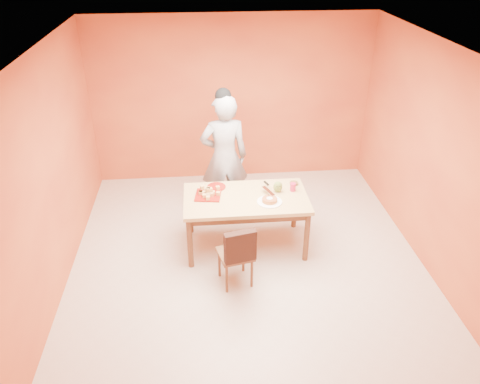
{
  "coord_description": "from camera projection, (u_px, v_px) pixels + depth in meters",
  "views": [
    {
      "loc": [
        -0.54,
        -4.77,
        3.8
      ],
      "look_at": [
        -0.07,
        0.3,
        0.9
      ],
      "focal_mm": 35.0,
      "sensor_mm": 36.0,
      "label": 1
    }
  ],
  "objects": [
    {
      "name": "egg_ornament",
      "position": [
        278.0,
        187.0,
        6.1
      ],
      "size": [
        0.15,
        0.14,
        0.15
      ],
      "primitive_type": "ellipsoid",
      "rotation": [
        0.0,
        0.0,
        -0.41
      ],
      "color": "olive",
      "rests_on": "dining_table"
    },
    {
      "name": "dining_table",
      "position": [
        246.0,
        203.0,
        6.07
      ],
      "size": [
        1.6,
        0.9,
        0.76
      ],
      "color": "tan",
      "rests_on": "floor"
    },
    {
      "name": "dining_chair",
      "position": [
        235.0,
        253.0,
        5.52
      ],
      "size": [
        0.47,
        0.53,
        0.84
      ],
      "rotation": [
        0.0,
        0.0,
        0.23
      ],
      "color": "brown",
      "rests_on": "floor"
    },
    {
      "name": "pastry_pile",
      "position": [
        208.0,
        191.0,
        6.02
      ],
      "size": [
        0.29,
        0.29,
        0.1
      ],
      "primitive_type": null,
      "color": "#DAB15D",
      "rests_on": "pastry_platter"
    },
    {
      "name": "checker_tin",
      "position": [
        294.0,
        183.0,
        6.31
      ],
      "size": [
        0.12,
        0.12,
        0.03
      ],
      "primitive_type": "cylinder",
      "rotation": [
        0.0,
        0.0,
        0.05
      ],
      "color": "#36210E",
      "rests_on": "dining_table"
    },
    {
      "name": "ceiling",
      "position": [
        250.0,
        51.0,
        4.71
      ],
      "size": [
        5.0,
        5.0,
        0.0
      ],
      "primitive_type": "plane",
      "rotation": [
        3.14,
        0.0,
        0.0
      ],
      "color": "white",
      "rests_on": "wall_back"
    },
    {
      "name": "cake_server",
      "position": [
        268.0,
        191.0,
        6.04
      ],
      "size": [
        0.15,
        0.27,
        0.01
      ],
      "primitive_type": "cube",
      "rotation": [
        0.0,
        0.0,
        0.38
      ],
      "color": "silver",
      "rests_on": "sponge_cake"
    },
    {
      "name": "wall_left",
      "position": [
        48.0,
        179.0,
        5.2
      ],
      "size": [
        0.0,
        5.0,
        5.0
      ],
      "primitive_type": "plane",
      "rotation": [
        1.57,
        0.0,
        1.57
      ],
      "color": "#D46631",
      "rests_on": "floor"
    },
    {
      "name": "red_dinner_plate",
      "position": [
        216.0,
        187.0,
        6.24
      ],
      "size": [
        0.25,
        0.25,
        0.01
      ],
      "primitive_type": "cylinder",
      "rotation": [
        0.0,
        0.0,
        -0.01
      ],
      "color": "maroon",
      "rests_on": "dining_table"
    },
    {
      "name": "sponge_cake",
      "position": [
        270.0,
        200.0,
        5.89
      ],
      "size": [
        0.2,
        0.2,
        0.04
      ],
      "primitive_type": "cylinder",
      "rotation": [
        0.0,
        0.0,
        0.06
      ],
      "color": "#C27432",
      "rests_on": "white_cake_plate"
    },
    {
      "name": "white_cake_plate",
      "position": [
        270.0,
        202.0,
        5.91
      ],
      "size": [
        0.39,
        0.39,
        0.01
      ],
      "primitive_type": "cylinder",
      "rotation": [
        0.0,
        0.0,
        -0.27
      ],
      "color": "white",
      "rests_on": "dining_table"
    },
    {
      "name": "wall_right",
      "position": [
        436.0,
        163.0,
        5.56
      ],
      "size": [
        0.0,
        5.0,
        5.0
      ],
      "primitive_type": "plane",
      "rotation": [
        1.57,
        0.0,
        -1.57
      ],
      "color": "#D46631",
      "rests_on": "floor"
    },
    {
      "name": "person",
      "position": [
        224.0,
        157.0,
        6.65
      ],
      "size": [
        0.72,
        0.51,
        1.87
      ],
      "primitive_type": "imported",
      "rotation": [
        0.0,
        0.0,
        3.23
      ],
      "color": "#9A9A9D",
      "rests_on": "floor"
    },
    {
      "name": "pastry_platter",
      "position": [
        208.0,
        195.0,
        6.04
      ],
      "size": [
        0.37,
        0.37,
        0.02
      ],
      "primitive_type": "cube",
      "rotation": [
        0.0,
        0.0,
        -0.15
      ],
      "color": "maroon",
      "rests_on": "dining_table"
    },
    {
      "name": "floor",
      "position": [
        248.0,
        263.0,
        6.05
      ],
      "size": [
        5.0,
        5.0,
        0.0
      ],
      "primitive_type": "plane",
      "color": "beige",
      "rests_on": "ground"
    },
    {
      "name": "magenta_glass",
      "position": [
        293.0,
        187.0,
        6.14
      ],
      "size": [
        0.09,
        0.09,
        0.11
      ],
      "primitive_type": "cylinder",
      "rotation": [
        0.0,
        0.0,
        -0.28
      ],
      "color": "#BD1C45",
      "rests_on": "dining_table"
    },
    {
      "name": "wall_back",
      "position": [
        232.0,
        100.0,
        7.54
      ],
      "size": [
        4.5,
        0.0,
        4.5
      ],
      "primitive_type": "plane",
      "rotation": [
        1.57,
        0.0,
        0.0
      ],
      "color": "#D46631",
      "rests_on": "floor"
    }
  ]
}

